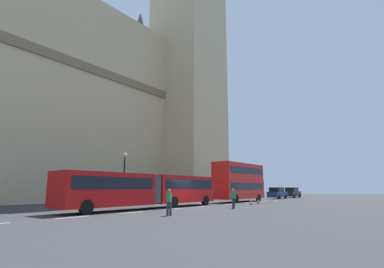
{
  "coord_description": "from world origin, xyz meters",
  "views": [
    {
      "loc": [
        -21.52,
        -16.9,
        1.75
      ],
      "look_at": [
        3.79,
        2.6,
        7.62
      ],
      "focal_mm": 27.56,
      "sensor_mm": 36.0,
      "label": 1
    }
  ],
  "objects_px": {
    "double_decker_bus": "(239,181)",
    "pedestrian_near_cones": "(169,201)",
    "traffic_cone_middle": "(258,201)",
    "articulated_bus": "(149,188)",
    "pedestrian_by_kerb": "(233,198)",
    "street_lamp": "(124,175)",
    "sedan_lead": "(277,193)",
    "sedan_trailing": "(292,193)",
    "traffic_cone_west": "(251,202)"
  },
  "relations": [
    {
      "from": "double_decker_bus",
      "to": "sedan_trailing",
      "type": "distance_m",
      "value": 20.42
    },
    {
      "from": "traffic_cone_middle",
      "to": "pedestrian_by_kerb",
      "type": "xyz_separation_m",
      "value": [
        -8.84,
        -1.83,
        0.63
      ]
    },
    {
      "from": "double_decker_bus",
      "to": "pedestrian_near_cones",
      "type": "distance_m",
      "value": 21.06
    },
    {
      "from": "articulated_bus",
      "to": "sedan_lead",
      "type": "relative_size",
      "value": 3.79
    },
    {
      "from": "traffic_cone_west",
      "to": "pedestrian_by_kerb",
      "type": "distance_m",
      "value": 6.95
    },
    {
      "from": "traffic_cone_west",
      "to": "pedestrian_near_cones",
      "type": "height_order",
      "value": "pedestrian_near_cones"
    },
    {
      "from": "articulated_bus",
      "to": "sedan_trailing",
      "type": "height_order",
      "value": "articulated_bus"
    },
    {
      "from": "double_decker_bus",
      "to": "traffic_cone_west",
      "type": "distance_m",
      "value": 6.87
    },
    {
      "from": "articulated_bus",
      "to": "pedestrian_by_kerb",
      "type": "relative_size",
      "value": 9.87
    },
    {
      "from": "articulated_bus",
      "to": "traffic_cone_west",
      "type": "distance_m",
      "value": 12.14
    },
    {
      "from": "articulated_bus",
      "to": "traffic_cone_middle",
      "type": "distance_m",
      "value": 14.11
    },
    {
      "from": "sedan_lead",
      "to": "sedan_trailing",
      "type": "xyz_separation_m",
      "value": [
        7.44,
        0.09,
        0.0
      ]
    },
    {
      "from": "traffic_cone_middle",
      "to": "double_decker_bus",
      "type": "bearing_deg",
      "value": 53.62
    },
    {
      "from": "traffic_cone_middle",
      "to": "street_lamp",
      "type": "bearing_deg",
      "value": 146.17
    },
    {
      "from": "street_lamp",
      "to": "double_decker_bus",
      "type": "bearing_deg",
      "value": -16.28
    },
    {
      "from": "street_lamp",
      "to": "pedestrian_near_cones",
      "type": "distance_m",
      "value": 11.56
    },
    {
      "from": "sedan_lead",
      "to": "pedestrian_near_cones",
      "type": "xyz_separation_m",
      "value": [
        -33.06,
        -5.9,
        -0.0
      ]
    },
    {
      "from": "traffic_cone_middle",
      "to": "pedestrian_by_kerb",
      "type": "distance_m",
      "value": 9.05
    },
    {
      "from": "articulated_bus",
      "to": "pedestrian_by_kerb",
      "type": "height_order",
      "value": "articulated_bus"
    },
    {
      "from": "articulated_bus",
      "to": "pedestrian_near_cones",
      "type": "bearing_deg",
      "value": -123.18
    },
    {
      "from": "sedan_lead",
      "to": "pedestrian_by_kerb",
      "type": "relative_size",
      "value": 2.6
    },
    {
      "from": "sedan_trailing",
      "to": "traffic_cone_middle",
      "type": "relative_size",
      "value": 7.59
    },
    {
      "from": "traffic_cone_west",
      "to": "traffic_cone_middle",
      "type": "xyz_separation_m",
      "value": [
        2.13,
        0.14,
        0.0
      ]
    },
    {
      "from": "traffic_cone_middle",
      "to": "street_lamp",
      "type": "xyz_separation_m",
      "value": [
        -12.55,
        8.41,
        2.77
      ]
    },
    {
      "from": "street_lamp",
      "to": "pedestrian_near_cones",
      "type": "relative_size",
      "value": 3.12
    },
    {
      "from": "pedestrian_near_cones",
      "to": "sedan_lead",
      "type": "bearing_deg",
      "value": 10.12
    },
    {
      "from": "articulated_bus",
      "to": "pedestrian_by_kerb",
      "type": "distance_m",
      "value": 7.42
    },
    {
      "from": "traffic_cone_middle",
      "to": "pedestrian_by_kerb",
      "type": "bearing_deg",
      "value": -168.31
    },
    {
      "from": "traffic_cone_middle",
      "to": "street_lamp",
      "type": "relative_size",
      "value": 0.11
    },
    {
      "from": "articulated_bus",
      "to": "pedestrian_by_kerb",
      "type": "xyz_separation_m",
      "value": [
        4.64,
        -5.73,
        -0.83
      ]
    },
    {
      "from": "articulated_bus",
      "to": "sedan_trailing",
      "type": "relative_size",
      "value": 3.79
    },
    {
      "from": "articulated_bus",
      "to": "street_lamp",
      "type": "distance_m",
      "value": 4.79
    },
    {
      "from": "double_decker_bus",
      "to": "traffic_cone_middle",
      "type": "relative_size",
      "value": 16.71
    },
    {
      "from": "double_decker_bus",
      "to": "sedan_lead",
      "type": "distance_m",
      "value": 13.03
    },
    {
      "from": "double_decker_bus",
      "to": "pedestrian_by_kerb",
      "type": "xyz_separation_m",
      "value": [
        -11.72,
        -5.74,
        -1.8
      ]
    },
    {
      "from": "sedan_trailing",
      "to": "traffic_cone_west",
      "type": "height_order",
      "value": "sedan_trailing"
    },
    {
      "from": "sedan_lead",
      "to": "sedan_trailing",
      "type": "distance_m",
      "value": 7.44
    },
    {
      "from": "traffic_cone_middle",
      "to": "articulated_bus",
      "type": "bearing_deg",
      "value": 163.85
    },
    {
      "from": "double_decker_bus",
      "to": "pedestrian_near_cones",
      "type": "relative_size",
      "value": 5.73
    },
    {
      "from": "sedan_lead",
      "to": "street_lamp",
      "type": "height_order",
      "value": "street_lamp"
    },
    {
      "from": "articulated_bus",
      "to": "double_decker_bus",
      "type": "xyz_separation_m",
      "value": [
        16.36,
        0.0,
        0.96
      ]
    },
    {
      "from": "articulated_bus",
      "to": "sedan_lead",
      "type": "bearing_deg",
      "value": 0.17
    },
    {
      "from": "double_decker_bus",
      "to": "traffic_cone_west",
      "type": "relative_size",
      "value": 16.71
    },
    {
      "from": "sedan_lead",
      "to": "pedestrian_by_kerb",
      "type": "bearing_deg",
      "value": -166.7
    },
    {
      "from": "double_decker_bus",
      "to": "traffic_cone_middle",
      "type": "xyz_separation_m",
      "value": [
        -2.88,
        -3.91,
        -2.43
      ]
    },
    {
      "from": "traffic_cone_west",
      "to": "pedestrian_by_kerb",
      "type": "relative_size",
      "value": 0.34
    },
    {
      "from": "sedan_trailing",
      "to": "traffic_cone_west",
      "type": "distance_m",
      "value": 25.7
    },
    {
      "from": "double_decker_bus",
      "to": "pedestrian_near_cones",
      "type": "height_order",
      "value": "double_decker_bus"
    },
    {
      "from": "traffic_cone_west",
      "to": "traffic_cone_middle",
      "type": "distance_m",
      "value": 2.13
    },
    {
      "from": "articulated_bus",
      "to": "traffic_cone_west",
      "type": "bearing_deg",
      "value": -19.58
    }
  ]
}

